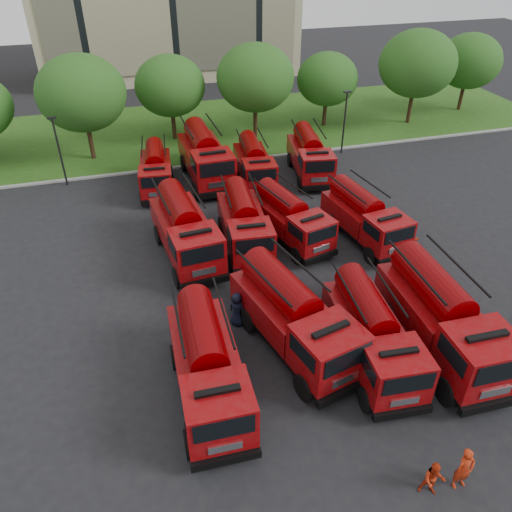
{
  "coord_description": "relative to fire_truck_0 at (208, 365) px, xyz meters",
  "views": [
    {
      "loc": [
        -5.81,
        -18.78,
        16.47
      ],
      "look_at": [
        0.12,
        1.82,
        1.8
      ],
      "focal_mm": 35.0,
      "sensor_mm": 36.0,
      "label": 1
    }
  ],
  "objects": [
    {
      "name": "tree_3",
      "position": [
        2.81,
        28.86,
        3.02
      ],
      "size": [
        5.88,
        5.88,
        7.19
      ],
      "color": "#382314",
      "rests_on": "ground"
    },
    {
      "name": "fire_truck_3",
      "position": [
        10.49,
        -0.24,
        0.16
      ],
      "size": [
        3.12,
        8.06,
        3.63
      ],
      "rotation": [
        0.0,
        0.0,
        -0.03
      ],
      "color": "black",
      "rests_on": "ground"
    },
    {
      "name": "firefighter_4",
      "position": [
        2.15,
        3.82,
        -1.66
      ],
      "size": [
        1.02,
        1.07,
        1.84
      ],
      "primitive_type": "imported",
      "rotation": [
        0.0,
        0.0,
        2.23
      ],
      "color": "black",
      "rests_on": "ground"
    },
    {
      "name": "fire_truck_9",
      "position": [
        3.91,
        20.18,
        0.17
      ],
      "size": [
        3.12,
        8.1,
        3.65
      ],
      "rotation": [
        0.0,
        0.0,
        0.02
      ],
      "color": "black",
      "rests_on": "ground"
    },
    {
      "name": "fire_truck_5",
      "position": [
        4.29,
        10.48,
        -0.08
      ],
      "size": [
        3.01,
        7.11,
        3.15
      ],
      "rotation": [
        0.0,
        0.0,
        -0.09
      ],
      "color": "black",
      "rests_on": "ground"
    },
    {
      "name": "fire_truck_1",
      "position": [
        4.25,
        1.71,
        0.09
      ],
      "size": [
        4.36,
        8.06,
        3.49
      ],
      "rotation": [
        0.0,
        0.0,
        0.24
      ],
      "color": "black",
      "rests_on": "ground"
    },
    {
      "name": "ground",
      "position": [
        3.81,
        4.86,
        -1.66
      ],
      "size": [
        140.0,
        140.0,
        0.0
      ],
      "primitive_type": "plane",
      "color": "black",
      "rests_on": "ground"
    },
    {
      "name": "tree_2",
      "position": [
        -4.19,
        26.36,
        3.69
      ],
      "size": [
        6.72,
        6.72,
        8.22
      ],
      "color": "#382314",
      "rests_on": "ground"
    },
    {
      "name": "tree_6",
      "position": [
        24.81,
        26.86,
        3.82
      ],
      "size": [
        6.89,
        6.89,
        8.42
      ],
      "color": "#382314",
      "rests_on": "ground"
    },
    {
      "name": "fire_truck_11",
      "position": [
        11.61,
        18.77,
        -0.07
      ],
      "size": [
        3.48,
        7.24,
        3.16
      ],
      "rotation": [
        0.0,
        0.0,
        -0.16
      ],
      "color": "black",
      "rests_on": "ground"
    },
    {
      "name": "fire_truck_8",
      "position": [
        0.19,
        19.61,
        -0.22
      ],
      "size": [
        2.85,
        6.52,
        2.88
      ],
      "rotation": [
        0.0,
        0.0,
        -0.11
      ],
      "color": "black",
      "rests_on": "ground"
    },
    {
      "name": "fire_truck_10",
      "position": [
        7.24,
        18.71,
        -0.17
      ],
      "size": [
        2.89,
        6.7,
        2.96
      ],
      "rotation": [
        0.0,
        0.0,
        -0.1
      ],
      "color": "black",
      "rests_on": "ground"
    },
    {
      "name": "fire_truck_0",
      "position": [
        0.0,
        0.0,
        0.0
      ],
      "size": [
        2.87,
        7.35,
        3.31
      ],
      "rotation": [
        0.0,
        0.0,
        -0.03
      ],
      "color": "black",
      "rests_on": "ground"
    },
    {
      "name": "lamp_post_1",
      "position": [
        15.81,
        22.06,
        1.23
      ],
      "size": [
        0.6,
        0.25,
        5.11
      ],
      "color": "black",
      "rests_on": "ground"
    },
    {
      "name": "tree_4",
      "position": [
        9.81,
        27.36,
        3.56
      ],
      "size": [
        6.55,
        6.55,
        8.01
      ],
      "color": "#382314",
      "rests_on": "ground"
    },
    {
      "name": "fire_truck_6",
      "position": [
        7.14,
        10.44,
        -0.18
      ],
      "size": [
        3.74,
        6.83,
        2.95
      ],
      "rotation": [
        0.0,
        0.0,
        0.25
      ],
      "color": "black",
      "rests_on": "ground"
    },
    {
      "name": "tree_5",
      "position": [
        16.81,
        28.36,
        2.68
      ],
      "size": [
        5.46,
        5.46,
        6.68
      ],
      "color": "#382314",
      "rests_on": "ground"
    },
    {
      "name": "fire_truck_7",
      "position": [
        11.45,
        9.28,
        -0.13
      ],
      "size": [
        3.21,
        6.94,
        3.04
      ],
      "rotation": [
        0.0,
        0.0,
        0.14
      ],
      "color": "black",
      "rests_on": "ground"
    },
    {
      "name": "fire_truck_4",
      "position": [
        0.81,
        10.43,
        0.07
      ],
      "size": [
        3.34,
        7.77,
        3.44
      ],
      "rotation": [
        0.0,
        0.0,
        0.1
      ],
      "color": "black",
      "rests_on": "ground"
    },
    {
      "name": "lawn",
      "position": [
        3.81,
        30.86,
        -1.6
      ],
      "size": [
        70.0,
        16.0,
        0.12
      ],
      "primitive_type": "cube",
      "color": "#234412",
      "rests_on": "ground"
    },
    {
      "name": "lamp_post_0",
      "position": [
        -6.19,
        22.06,
        1.23
      ],
      "size": [
        0.6,
        0.25,
        5.11
      ],
      "color": "black",
      "rests_on": "ground"
    },
    {
      "name": "fire_truck_2",
      "position": [
        7.19,
        -0.08,
        -0.07
      ],
      "size": [
        3.01,
        7.13,
        3.17
      ],
      "rotation": [
        0.0,
        0.0,
        -0.08
      ],
      "color": "black",
      "rests_on": "ground"
    },
    {
      "name": "firefighter_1",
      "position": [
        6.41,
        -6.35,
        -1.66
      ],
      "size": [
        0.86,
        0.7,
        1.55
      ],
      "primitive_type": "imported",
      "rotation": [
        0.0,
        0.0,
        -0.45
      ],
      "color": "#B5280D",
      "rests_on": "ground"
    },
    {
      "name": "firefighter_0",
      "position": [
        7.54,
        -6.39,
        -1.66
      ],
      "size": [
        0.71,
        0.53,
        1.87
      ],
      "primitive_type": "imported",
      "rotation": [
        0.0,
        0.0,
        0.05
      ],
      "color": "#B5280D",
      "rests_on": "ground"
    },
    {
      "name": "curb",
      "position": [
        3.81,
        22.76,
        -1.59
      ],
      "size": [
        70.0,
        0.3,
        0.14
      ],
      "primitive_type": "cube",
      "color": "gray",
      "rests_on": "ground"
    },
    {
      "name": "tree_7",
      "position": [
        31.81,
        28.86,
        3.15
      ],
      "size": [
        6.05,
        6.05,
        7.39
      ],
      "color": "#382314",
      "rests_on": "ground"
    },
    {
      "name": "firefighter_5",
      "position": [
        12.89,
        6.71,
        -1.66
      ],
      "size": [
        1.78,
        0.79,
        1.91
      ],
      "primitive_type": "imported",
      "rotation": [
        0.0,
        0.0,
        3.13
      ],
      "color": "#B5280D",
      "rests_on": "ground"
    },
    {
      "name": "firefighter_3",
      "position": [
        10.92,
        3.55,
        -1.66
      ],
      "size": [
        1.12,
        0.69,
        1.62
      ],
      "primitive_type": "imported",
      "rotation": [
        0.0,
        0.0,
        3.29
      ],
      "color": "black",
      "rests_on": "ground"
    }
  ]
}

